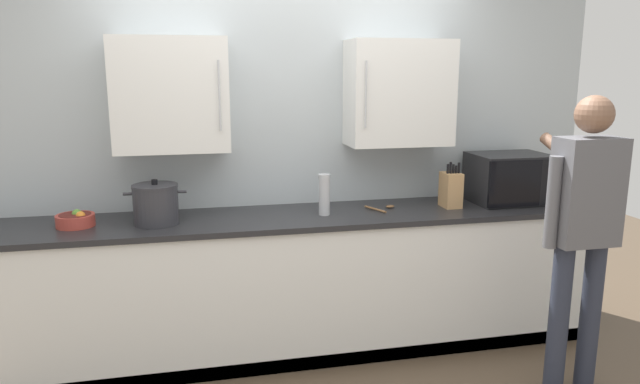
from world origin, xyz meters
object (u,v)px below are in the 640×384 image
thermos_flask (324,194)px  person_figure (582,220)px  wooden_spoon (383,208)px  stock_pot (156,204)px  knife_block (451,189)px  microwave_oven (507,178)px  fruit_bowl (76,219)px

thermos_flask → person_figure: (1.26, -0.78, -0.04)m
wooden_spoon → person_figure: person_figure is taller
stock_pot → person_figure: size_ratio=0.21×
knife_block → wooden_spoon: bearing=175.4°
wooden_spoon → knife_block: bearing=-4.6°
microwave_oven → person_figure: size_ratio=0.30×
microwave_oven → knife_block: microwave_oven is taller
microwave_oven → wooden_spoon: microwave_oven is taller
fruit_bowl → person_figure: bearing=-16.9°
wooden_spoon → fruit_bowl: (-1.89, -0.02, 0.03)m
fruit_bowl → person_figure: (2.73, -0.83, 0.05)m
stock_pot → knife_block: 1.89m
thermos_flask → fruit_bowl: thermos_flask is taller
stock_pot → wooden_spoon: bearing=2.4°
microwave_oven → knife_block: 0.44m
thermos_flask → stock_pot: bearing=179.7°
microwave_oven → thermos_flask: microwave_oven is taller
wooden_spoon → knife_block: knife_block is taller
wooden_spoon → thermos_flask: size_ratio=0.78×
stock_pot → thermos_flask: size_ratio=1.39×
fruit_bowl → microwave_oven: bearing=0.6°
person_figure → wooden_spoon: bearing=134.9°
knife_block → stock_pot: bearing=-179.3°
wooden_spoon → thermos_flask: bearing=-171.0°
stock_pot → wooden_spoon: (1.43, 0.06, -0.11)m
knife_block → person_figure: person_figure is taller
knife_block → microwave_oven: bearing=6.3°
knife_block → fruit_bowl: (-2.34, 0.02, -0.08)m
stock_pot → thermos_flask: (1.02, -0.00, 0.01)m
wooden_spoon → person_figure: 1.20m
wooden_spoon → fruit_bowl: fruit_bowl is taller
fruit_bowl → person_figure: 2.86m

